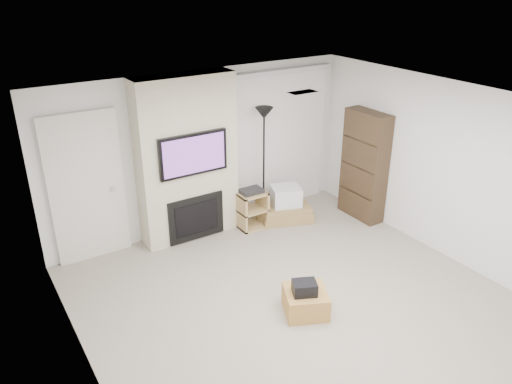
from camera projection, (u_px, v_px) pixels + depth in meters
floor at (309, 312)px, 6.09m from camera, size 5.00×5.50×0.00m
ceiling at (319, 112)px, 5.06m from camera, size 5.00×5.50×0.00m
wall_back at (202, 151)px, 7.69m from camera, size 5.00×0.00×2.50m
wall_left at (88, 292)px, 4.35m from camera, size 0.00×5.50×2.50m
wall_right at (458, 175)px, 6.80m from camera, size 0.00×5.50×2.50m
hvac_vent at (303, 92)px, 5.87m from camera, size 0.35×0.18×0.01m
ottoman at (305, 302)px, 6.03m from camera, size 0.66×0.66×0.30m
black_bag at (305, 288)px, 5.89m from camera, size 0.35×0.32×0.16m
fireplace_wall at (187, 160)px, 7.36m from camera, size 1.50×0.47×2.50m
entry_door at (87, 189)px, 6.86m from camera, size 1.02×0.11×2.14m
vertical_blinds at (279, 136)px, 8.32m from camera, size 1.98×0.10×2.37m
floor_lamp at (264, 133)px, 7.74m from camera, size 0.28×0.28×1.90m
av_stand at (252, 207)px, 7.96m from camera, size 0.45×0.38×0.66m
box_stack at (285, 206)px, 8.28m from camera, size 1.01×0.89×0.57m
bookshelf at (364, 166)px, 8.09m from camera, size 0.30×0.80×1.80m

